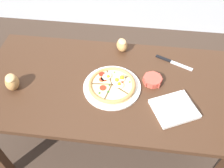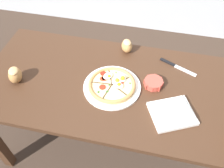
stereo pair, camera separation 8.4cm
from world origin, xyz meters
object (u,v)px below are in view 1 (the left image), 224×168
at_px(ramekin_bowl, 153,80).
at_px(bread_piece_far, 12,82).
at_px(pizza, 112,85).
at_px(napkin_folded, 174,108).
at_px(knife_main, 173,62).
at_px(bread_piece_near, 122,45).
at_px(dining_table, 107,94).

xyz_separation_m(ramekin_bowl, bread_piece_far, (-0.77, -0.13, 0.03)).
relative_size(pizza, napkin_folded, 1.19).
relative_size(ramekin_bowl, knife_main, 0.50).
bearing_deg(bread_piece_far, bread_piece_near, 34.44).
height_order(bread_piece_near, knife_main, bread_piece_near).
distance_m(napkin_folded, bread_piece_far, 0.89).
xyz_separation_m(pizza, bread_piece_far, (-0.55, -0.07, 0.03)).
bearing_deg(napkin_folded, pizza, 161.55).
bearing_deg(bread_piece_near, ramekin_bowl, -52.13).
relative_size(dining_table, pizza, 4.57).
relative_size(ramekin_bowl, bread_piece_near, 1.03).
bearing_deg(pizza, ramekin_bowl, 16.90).
bearing_deg(ramekin_bowl, knife_main, 53.85).
distance_m(bread_piece_far, knife_main, 0.95).
bearing_deg(bread_piece_far, napkin_folded, -2.97).
height_order(ramekin_bowl, napkin_folded, same).
height_order(dining_table, bread_piece_near, bread_piece_near).
bearing_deg(dining_table, bread_piece_near, 78.75).
relative_size(dining_table, bread_piece_near, 13.54).
xyz_separation_m(napkin_folded, knife_main, (0.01, 0.36, -0.01)).
bearing_deg(bread_piece_far, pizza, 6.96).
bearing_deg(dining_table, pizza, -36.91).
bearing_deg(knife_main, dining_table, -126.24).
distance_m(bread_piece_near, knife_main, 0.34).
bearing_deg(bread_piece_near, dining_table, -101.25).
xyz_separation_m(dining_table, bread_piece_near, (0.06, 0.30, 0.14)).
bearing_deg(napkin_folded, bread_piece_near, 125.70).
distance_m(dining_table, napkin_folded, 0.42).
distance_m(ramekin_bowl, napkin_folded, 0.21).
bearing_deg(knife_main, napkin_folded, -67.54).
distance_m(bread_piece_near, bread_piece_far, 0.69).
bearing_deg(knife_main, ramekin_bowl, -101.57).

